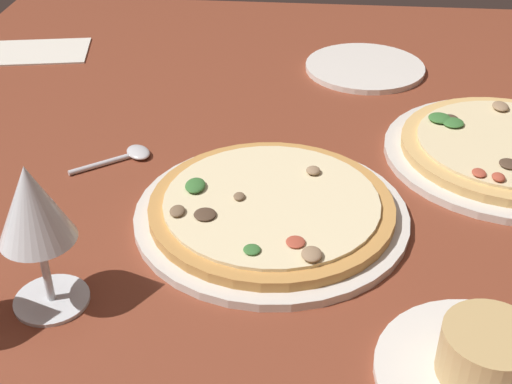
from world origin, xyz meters
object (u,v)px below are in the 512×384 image
(wine_glass_far, at_px, (33,211))
(paper_menu, at_px, (32,52))
(pizza_main, at_px, (271,210))
(spoon, at_px, (128,155))
(side_plate, at_px, (365,67))
(ramekin_on_saucer, at_px, (486,364))
(pizza_side, at_px, (506,149))

(wine_glass_far, distance_m, paper_menu, 0.67)
(pizza_main, bearing_deg, spoon, -121.09)
(pizza_main, bearing_deg, paper_menu, -135.32)
(pizza_main, relative_size, side_plate, 1.60)
(side_plate, height_order, paper_menu, side_plate)
(ramekin_on_saucer, relative_size, side_plate, 0.95)
(pizza_side, xyz_separation_m, wine_glass_far, (0.32, -0.50, 0.10))
(ramekin_on_saucer, xyz_separation_m, paper_menu, (-0.68, -0.65, -0.02))
(pizza_side, height_order, spoon, pizza_side)
(pizza_side, xyz_separation_m, side_plate, (-0.27, -0.17, -0.01))
(ramekin_on_saucer, bearing_deg, pizza_side, 166.03)
(pizza_main, bearing_deg, ramekin_on_saucer, 41.99)
(side_plate, bearing_deg, spoon, -45.05)
(pizza_main, bearing_deg, side_plate, 164.29)
(pizza_side, distance_m, wine_glass_far, 0.60)
(pizza_side, bearing_deg, side_plate, -147.41)
(wine_glass_far, distance_m, side_plate, 0.68)
(ramekin_on_saucer, relative_size, spoon, 1.84)
(paper_menu, bearing_deg, wine_glass_far, 11.39)
(ramekin_on_saucer, height_order, paper_menu, ramekin_on_saucer)
(pizza_main, height_order, side_plate, pizza_main)
(pizza_main, height_order, paper_menu, pizza_main)
(pizza_main, xyz_separation_m, pizza_side, (-0.17, 0.29, -0.00))
(pizza_main, relative_size, paper_menu, 1.63)
(side_plate, distance_m, spoon, 0.45)
(wine_glass_far, xyz_separation_m, side_plate, (-0.59, 0.32, -0.10))
(pizza_main, distance_m, ramekin_on_saucer, 0.30)
(wine_glass_far, height_order, paper_menu, wine_glass_far)
(ramekin_on_saucer, bearing_deg, paper_menu, -136.17)
(pizza_main, height_order, wine_glass_far, wine_glass_far)
(wine_glass_far, bearing_deg, paper_menu, -158.03)
(paper_menu, height_order, spoon, spoon)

